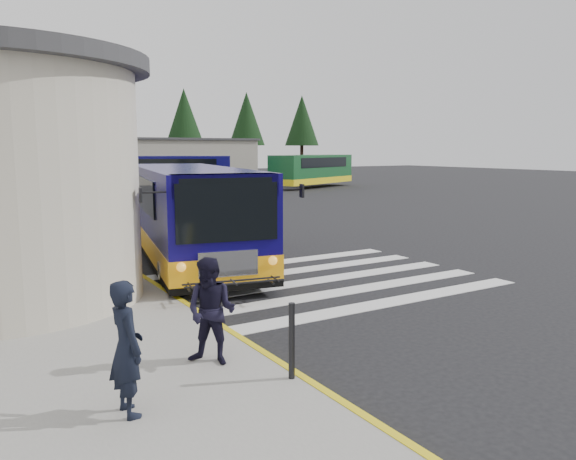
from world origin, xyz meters
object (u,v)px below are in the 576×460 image
pedestrian_a (126,348)px  bollard (292,341)px  pedestrian_b (211,311)px  transit_bus (190,218)px  far_bus_b (312,169)px  far_bus_a (172,171)px

pedestrian_a → bollard: (2.13, -0.13, -0.27)m
pedestrian_a → pedestrian_b: bearing=-62.1°
transit_bus → far_bus_b: size_ratio=1.06×
transit_bus → bollard: bearing=-91.7°
pedestrian_b → bollard: (0.69, -1.04, -0.25)m
transit_bus → far_bus_a: transit_bus is taller
transit_bus → far_bus_a: bearing=82.5°
pedestrian_a → far_bus_a: far_bus_a is taller
far_bus_a → far_bus_b: far_bus_b is taller
pedestrian_a → bollard: pedestrian_a is taller
pedestrian_a → far_bus_b: far_bus_b is taller
transit_bus → pedestrian_b: bearing=-98.2°
far_bus_a → bollard: bearing=-171.3°
bollard → far_bus_a: bearing=72.5°
pedestrian_a → pedestrian_b: size_ratio=1.03×
far_bus_b → transit_bus: bearing=116.7°
pedestrian_b → far_bus_b: size_ratio=0.17×
transit_bus → far_bus_b: 31.56m
far_bus_a → far_bus_b: (11.36, -2.13, 0.02)m
pedestrian_b → far_bus_a: bearing=118.8°
pedestrian_b → bollard: pedestrian_b is taller
transit_bus → far_bus_b: (20.34, 24.14, 0.23)m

